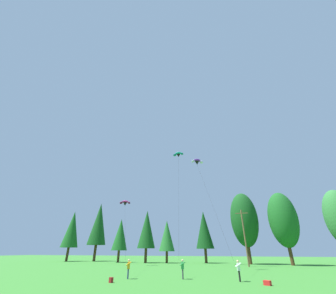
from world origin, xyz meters
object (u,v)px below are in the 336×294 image
(picnic_cooler, at_px, (267,283))
(parafoil_kite_mid_teal, at_px, (178,155))
(utility_pole, at_px, (245,235))
(parafoil_kite_far_purple, at_px, (197,162))
(kite_flyer_far, at_px, (239,269))
(parafoil_kite_high_magenta, at_px, (125,203))
(backpack, at_px, (111,280))
(kite_flyer_near, at_px, (128,267))
(kite_flyer_mid, at_px, (183,267))

(picnic_cooler, bearing_deg, parafoil_kite_mid_teal, -31.82)
(utility_pole, bearing_deg, parafoil_kite_far_purple, -126.78)
(parafoil_kite_far_purple, bearing_deg, utility_pole, 53.22)
(kite_flyer_far, bearing_deg, picnic_cooler, -39.36)
(kite_flyer_far, distance_m, parafoil_kite_high_magenta, 28.22)
(parafoil_kite_high_magenta, distance_m, backpack, 25.12)
(utility_pole, xyz_separation_m, parafoil_kite_far_purple, (-6.36, -8.51, 11.48))
(utility_pole, xyz_separation_m, backpack, (-12.12, -24.06, -4.71))
(utility_pole, relative_size, picnic_cooler, 17.88)
(kite_flyer_far, height_order, parafoil_kite_far_purple, parafoil_kite_far_purple)
(kite_flyer_far, bearing_deg, parafoil_kite_far_purple, 112.15)
(picnic_cooler, bearing_deg, kite_flyer_far, -9.47)
(kite_flyer_near, height_order, kite_flyer_mid, same)
(kite_flyer_near, relative_size, parafoil_kite_far_purple, 0.11)
(utility_pole, distance_m, kite_flyer_far, 20.71)
(kite_flyer_near, bearing_deg, parafoil_kite_high_magenta, 120.22)
(parafoil_kite_high_magenta, bearing_deg, parafoil_kite_far_purple, -16.74)
(kite_flyer_far, relative_size, parafoil_kite_mid_teal, 0.08)
(utility_pole, relative_size, kite_flyer_mid, 5.50)
(picnic_cooler, bearing_deg, backpack, 39.38)
(utility_pole, distance_m, backpack, 27.35)
(kite_flyer_near, xyz_separation_m, picnic_cooler, (12.43, -0.75, -0.83))
(kite_flyer_far, bearing_deg, parafoil_kite_mid_teal, 115.88)
(parafoil_kite_high_magenta, bearing_deg, kite_flyer_mid, -46.53)
(kite_flyer_mid, xyz_separation_m, picnic_cooler, (7.28, -2.04, -0.83))
(parafoil_kite_high_magenta, relative_size, parafoil_kite_mid_teal, 0.83)
(parafoil_kite_mid_teal, height_order, backpack, parafoil_kite_mid_teal)
(parafoil_kite_mid_teal, relative_size, picnic_cooler, 42.23)
(utility_pole, relative_size, kite_flyer_far, 5.50)
(utility_pole, height_order, parafoil_kite_far_purple, parafoil_kite_far_purple)
(kite_flyer_mid, xyz_separation_m, kite_flyer_far, (5.23, -0.35, 0.00))
(kite_flyer_far, bearing_deg, kite_flyer_mid, 176.15)
(kite_flyer_mid, height_order, backpack, kite_flyer_mid)
(kite_flyer_far, height_order, picnic_cooler, kite_flyer_far)
(backpack, bearing_deg, picnic_cooler, -144.91)
(parafoil_kite_mid_teal, relative_size, backpack, 54.91)
(utility_pole, distance_m, kite_flyer_mid, 21.41)
(parafoil_kite_high_magenta, xyz_separation_m, picnic_cooler, (22.59, -18.19, -10.95))
(kite_flyer_near, xyz_separation_m, backpack, (-0.17, -2.85, -0.80))
(parafoil_kite_high_magenta, xyz_separation_m, backpack, (9.99, -20.29, -10.92))
(utility_pole, height_order, kite_flyer_far, utility_pole)
(backpack, bearing_deg, kite_flyer_mid, -116.50)
(parafoil_kite_mid_teal, bearing_deg, parafoil_kite_far_purple, -59.97)
(kite_flyer_mid, distance_m, picnic_cooler, 7.61)
(kite_flyer_mid, relative_size, kite_flyer_far, 1.00)
(kite_flyer_near, distance_m, parafoil_kite_high_magenta, 22.58)
(kite_flyer_near, height_order, backpack, kite_flyer_near)
(kite_flyer_near, bearing_deg, picnic_cooler, -3.44)
(kite_flyer_far, relative_size, picnic_cooler, 3.25)
(kite_flyer_far, xyz_separation_m, picnic_cooler, (2.05, -1.68, -0.83))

